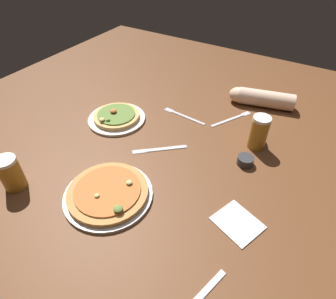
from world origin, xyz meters
name	(u,v)px	position (x,y,z in m)	size (l,w,h in m)	color
ground_plane	(168,156)	(0.00, 0.00, -0.01)	(2.40, 2.40, 0.03)	brown
pizza_plate_near	(108,193)	(-0.06, -0.31, 0.02)	(0.32, 0.32, 0.05)	silver
pizza_plate_far	(117,117)	(-0.34, 0.08, 0.02)	(0.27, 0.27, 0.05)	silver
beer_mug_dark	(11,173)	(-0.39, -0.44, 0.07)	(0.11, 0.10, 0.13)	#B27A23
beer_mug_amber	(259,132)	(0.30, 0.24, 0.07)	(0.07, 0.13, 0.15)	#B27A23
ramekin_sauce	(245,160)	(0.30, 0.11, 0.02)	(0.07, 0.07, 0.03)	#333338
napkin_folded	(238,222)	(0.37, -0.18, 0.00)	(0.14, 0.12, 0.01)	silver
fork_left	(183,116)	(-0.08, 0.27, 0.00)	(0.23, 0.04, 0.01)	silver
knife_right	(199,298)	(0.37, -0.45, 0.00)	(0.07, 0.20, 0.01)	silver
fork_spare	(232,119)	(0.14, 0.37, 0.00)	(0.13, 0.22, 0.01)	silver
knife_spare	(159,149)	(-0.04, 0.00, 0.00)	(0.19, 0.17, 0.01)	silver
diner_arm	(259,98)	(0.20, 0.56, 0.04)	(0.32, 0.15, 0.08)	beige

